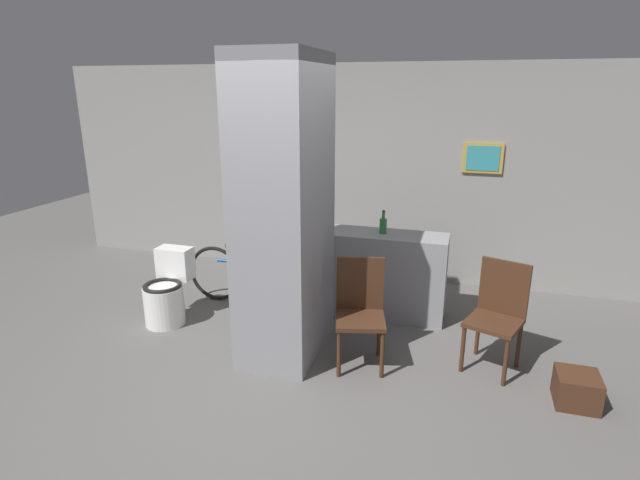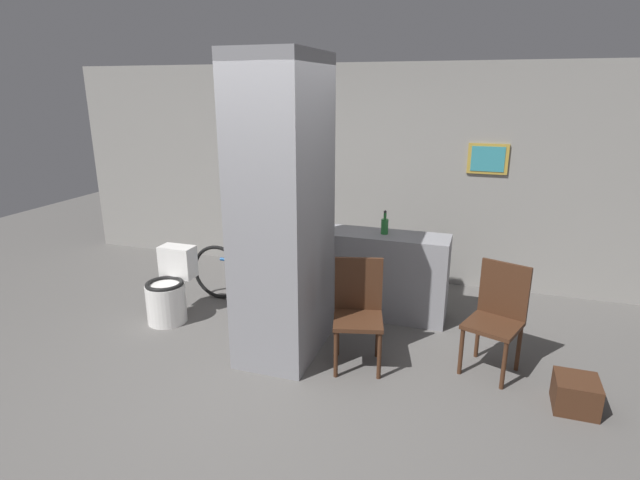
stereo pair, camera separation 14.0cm
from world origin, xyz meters
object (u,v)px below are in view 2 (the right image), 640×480
bottle_tall (385,225)px  bicycle (256,276)px  toilet (169,291)px  chair_near_pillar (358,309)px  chair_by_doorway (497,314)px

bottle_tall → bicycle: bearing=-172.3°
toilet → bicycle: toilet is taller
chair_near_pillar → bottle_tall: bearing=75.3°
chair_by_doorway → bottle_tall: bearing=166.0°
toilet → bottle_tall: bearing=21.6°
chair_near_pillar → bicycle: chair_near_pillar is taller
toilet → chair_by_doorway: chair_by_doorway is taller
toilet → chair_by_doorway: bearing=0.9°
chair_near_pillar → chair_by_doorway: (1.13, 0.26, 0.00)m
chair_by_doorway → bottle_tall: (-1.12, 0.76, 0.47)m
bicycle → bottle_tall: 1.53m
bottle_tall → toilet: bearing=-158.4°
chair_near_pillar → chair_by_doorway: bearing=-1.3°
toilet → chair_near_pillar: chair_near_pillar is taller
toilet → chair_near_pillar: 2.08m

